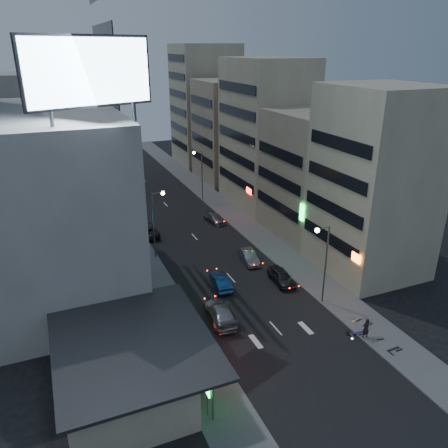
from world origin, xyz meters
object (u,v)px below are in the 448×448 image
parked_car_right_mid (249,257)px  scooter_silver_a (382,331)px  scooter_black_b (370,317)px  parked_car_right_near (281,277)px  scooter_black_a (399,340)px  road_car_silver (221,313)px  road_car_blue (221,281)px  parked_car_left (147,230)px  scooter_silver_b (358,313)px  person (366,328)px  scooter_blue (364,325)px  parked_car_right_far (215,218)px

parked_car_right_mid → scooter_silver_a: bearing=-68.3°
scooter_silver_a → scooter_black_b: scooter_silver_a is taller
parked_car_right_near → scooter_silver_a: (3.24, -11.68, -0.07)m
scooter_black_a → scooter_silver_a: bearing=10.3°
road_car_silver → scooter_silver_a: road_car_silver is taller
road_car_silver → road_car_blue: bearing=-105.0°
parked_car_right_mid → parked_car_left: size_ratio=0.81×
scooter_silver_b → road_car_silver: bearing=50.9°
scooter_black_b → scooter_silver_b: bearing=11.5°
parked_car_right_near → person: 11.36m
scooter_silver_a → road_car_silver: bearing=69.1°
parked_car_right_near → scooter_silver_b: (3.19, -8.58, -0.13)m
person → scooter_silver_b: person is taller
road_car_blue → person: 15.20m
scooter_silver_a → scooter_silver_b: scooter_silver_a is taller
parked_car_left → scooter_silver_b: bearing=116.4°
parked_car_left → scooter_blue: (12.41, -28.44, 0.01)m
road_car_blue → scooter_blue: size_ratio=2.18×
parked_car_right_mid → person: 17.18m
parked_car_right_far → parked_car_right_near: bearing=-97.7°
person → scooter_black_b: 2.65m
road_car_silver → scooter_silver_b: size_ratio=3.29×
parked_car_right_far → scooter_silver_b: bearing=-91.2°
road_car_silver → scooter_black_b: 13.57m
road_car_blue → scooter_silver_a: bearing=132.6°
road_car_silver → parked_car_right_near: bearing=-148.5°
parked_car_right_mid → person: person is taller
scooter_black_b → scooter_silver_b: 1.05m
parked_car_right_mid → scooter_black_a: bearing=-68.3°
scooter_silver_a → person: bearing=84.1°
parked_car_right_mid → parked_car_left: 15.24m
parked_car_right_near → scooter_black_a: 13.76m
person → scooter_silver_a: 1.53m
road_car_silver → scooter_silver_a: (11.80, -7.87, -0.11)m
parked_car_left → road_car_silver: (1.56, -21.78, 0.06)m
scooter_silver_a → parked_car_right_mid: bearing=26.6°
scooter_black_a → parked_car_left: bearing=21.2°
parked_car_right_near → road_car_blue: bearing=169.2°
parked_car_left → scooter_black_a: size_ratio=2.67×
parked_car_left → road_car_silver: bearing=93.9°
parked_car_right_mid → scooter_silver_b: parked_car_right_mid is taller
scooter_silver_a → scooter_blue: 1.54m
road_car_silver → scooter_black_b: size_ratio=3.36×
scooter_blue → scooter_silver_a: bearing=-131.3°
scooter_black_a → scooter_silver_a: (-0.36, 1.60, -0.04)m
scooter_silver_a → scooter_silver_b: (-0.06, 3.10, -0.05)m
person → scooter_black_b: person is taller
parked_car_left → scooter_black_b: 30.75m
person → scooter_silver_a: size_ratio=1.05×
parked_car_right_far → road_car_silver: size_ratio=0.82×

